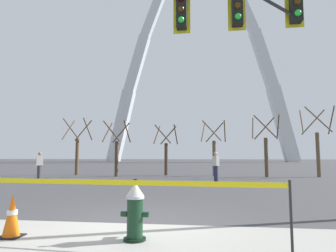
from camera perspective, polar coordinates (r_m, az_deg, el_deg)
ground_plane at (r=6.43m, az=-7.01°, el=-18.01°), size 240.00×240.00×0.00m
fire_hydrant at (r=5.04m, az=-6.36°, el=-16.01°), size 0.46×0.48×0.99m
caution_tape_barrier at (r=4.97m, az=-11.40°, el=-13.32°), size 5.55×0.39×1.02m
traffic_cone_by_hydrant at (r=5.85m, az=-27.85°, el=-15.05°), size 0.36×0.36×0.73m
traffic_signal_gantry at (r=8.01m, az=21.15°, el=15.86°), size 6.42×0.44×6.00m
monument_arch at (r=74.83m, az=5.92°, el=11.19°), size 45.61×2.85×53.67m
tree_far_left at (r=22.68m, az=-17.11°, el=-4.40°), size 1.89×1.90×4.09m
tree_left_mid at (r=20.32m, az=-9.87°, el=-4.91°), size 1.72×1.73×3.71m
tree_center_left at (r=21.29m, az=-0.38°, el=-5.18°), size 1.67×1.68×3.59m
tree_center_right at (r=20.88m, az=8.87°, el=-4.83°), size 1.76×1.78×3.81m
tree_right_mid at (r=20.55m, az=18.35°, el=-4.33°), size 1.86×1.87×4.02m
tree_far_right at (r=21.83m, az=26.86°, el=-3.43°), size 2.10×2.11×4.56m
pedestrian_walking_left at (r=18.16m, az=-23.53°, el=-7.05°), size 0.39×0.36×1.59m
pedestrian_standing_center at (r=16.14m, az=9.21°, el=-7.67°), size 0.37×0.39×1.59m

